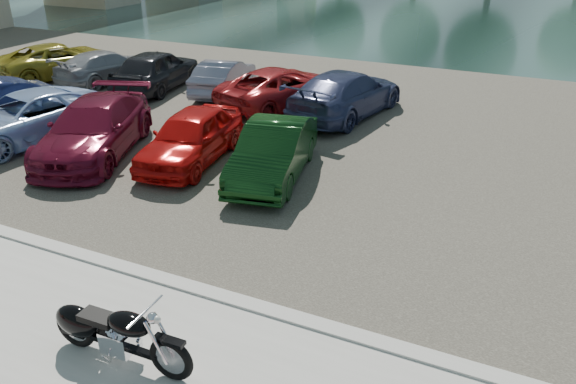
% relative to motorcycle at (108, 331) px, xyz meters
% --- Properties ---
extents(ground, '(200.00, 200.00, 0.00)m').
position_rel_motorcycle_xyz_m(ground, '(0.38, -0.10, -0.56)').
color(ground, '#595447').
rests_on(ground, ground).
extents(kerb, '(60.00, 0.30, 0.14)m').
position_rel_motorcycle_xyz_m(kerb, '(0.38, 1.90, -0.49)').
color(kerb, '#B1AFA6').
rests_on(kerb, ground).
extents(parking_lot, '(60.00, 18.00, 0.04)m').
position_rel_motorcycle_xyz_m(parking_lot, '(0.38, 10.90, -0.54)').
color(parking_lot, '#3D3931').
rests_on(parking_lot, ground).
extents(river, '(120.00, 40.00, 0.00)m').
position_rel_motorcycle_xyz_m(river, '(0.38, 39.90, -0.56)').
color(river, '#172928').
rests_on(river, ground).
extents(motorcycle, '(2.33, 0.75, 1.05)m').
position_rel_motorcycle_xyz_m(motorcycle, '(0.00, 0.00, 0.00)').
color(motorcycle, black).
rests_on(motorcycle, promenade).
extents(car_2, '(3.26, 5.27, 1.36)m').
position_rel_motorcycle_xyz_m(car_2, '(-8.25, 6.08, 0.16)').
color(car_2, '#A0BCE9').
rests_on(car_2, parking_lot).
extents(car_3, '(3.57, 5.32, 1.43)m').
position_rel_motorcycle_xyz_m(car_3, '(-5.76, 6.11, 0.19)').
color(car_3, maroon).
rests_on(car_3, parking_lot).
extents(car_4, '(2.08, 4.15, 1.36)m').
position_rel_motorcycle_xyz_m(car_4, '(-3.13, 6.75, 0.16)').
color(car_4, red).
rests_on(car_4, parking_lot).
extents(car_5, '(2.19, 4.26, 1.34)m').
position_rel_motorcycle_xyz_m(car_5, '(-0.75, 6.75, 0.15)').
color(car_5, '#0E3311').
rests_on(car_5, parking_lot).
extents(car_6, '(3.79, 5.24, 1.32)m').
position_rel_motorcycle_xyz_m(car_6, '(-12.98, 12.09, 0.14)').
color(car_6, olive).
rests_on(car_6, parking_lot).
extents(car_7, '(2.45, 4.44, 1.22)m').
position_rel_motorcycle_xyz_m(car_7, '(-10.66, 12.18, 0.09)').
color(car_7, '#95979E').
rests_on(car_7, parking_lot).
extents(car_8, '(2.30, 4.57, 1.49)m').
position_rel_motorcycle_xyz_m(car_8, '(-8.25, 12.12, 0.22)').
color(car_8, black).
rests_on(car_8, parking_lot).
extents(car_9, '(1.94, 3.91, 1.23)m').
position_rel_motorcycle_xyz_m(car_9, '(-5.69, 12.69, 0.09)').
color(car_9, slate).
rests_on(car_9, parking_lot).
extents(car_10, '(3.56, 5.17, 1.31)m').
position_rel_motorcycle_xyz_m(car_10, '(-3.12, 12.17, 0.13)').
color(car_10, '#A71B1E').
rests_on(car_10, parking_lot).
extents(car_11, '(2.84, 5.30, 1.46)m').
position_rel_motorcycle_xyz_m(car_11, '(-0.79, 12.11, 0.21)').
color(car_11, navy).
rests_on(car_11, parking_lot).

